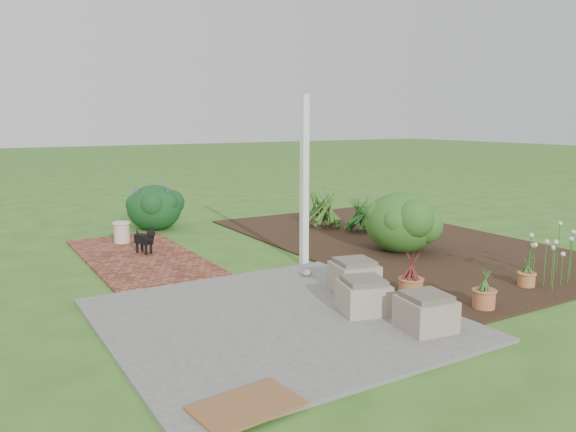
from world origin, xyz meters
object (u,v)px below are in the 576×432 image
stone_trough_near (426,314)px  evergreen_shrub (401,221)px  black_dog (145,239)px  cream_ceramic_urn (122,233)px

stone_trough_near → evergreen_shrub: 3.55m
black_dog → cream_ceramic_urn: 1.00m
cream_ceramic_urn → evergreen_shrub: size_ratio=0.30×
evergreen_shrub → stone_trough_near: bearing=-128.0°
stone_trough_near → evergreen_shrub: bearing=52.0°
cream_ceramic_urn → evergreen_shrub: bearing=-37.5°
stone_trough_near → cream_ceramic_urn: size_ratio=1.38×
stone_trough_near → black_dog: (-1.47, 4.67, 0.08)m
stone_trough_near → black_dog: bearing=107.4°
cream_ceramic_urn → stone_trough_near: bearing=-74.4°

